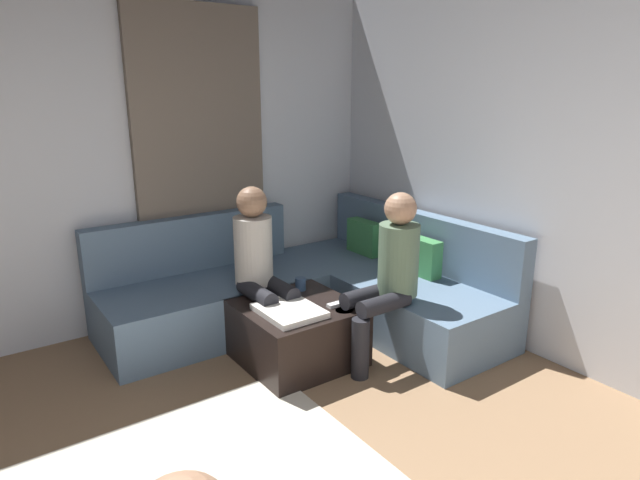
{
  "coord_description": "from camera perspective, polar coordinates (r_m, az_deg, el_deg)",
  "views": [
    {
      "loc": [
        1.33,
        -0.46,
        1.88
      ],
      "look_at": [
        -1.63,
        1.63,
        0.85
      ],
      "focal_mm": 30.43,
      "sensor_mm": 36.0,
      "label": 1
    }
  ],
  "objects": [
    {
      "name": "curtain_panel",
      "position": [
        4.57,
        -12.33,
        7.58
      ],
      "size": [
        0.06,
        1.1,
        2.5
      ],
      "primitive_type": "cube",
      "color": "#726659",
      "rests_on": "ground_plane"
    },
    {
      "name": "person_on_couch_side",
      "position": [
        3.91,
        -6.31,
        -2.45
      ],
      "size": [
        0.6,
        0.3,
        1.2
      ],
      "rotation": [
        0.0,
        0.0,
        -1.57
      ],
      "color": "black",
      "rests_on": "ground_plane"
    },
    {
      "name": "ottoman",
      "position": [
        3.88,
        -2.48,
        -9.67
      ],
      "size": [
        0.76,
        0.76,
        0.42
      ],
      "primitive_type": "cube",
      "color": "black",
      "rests_on": "ground_plane"
    },
    {
      "name": "game_remote",
      "position": [
        3.77,
        1.81,
        -6.76
      ],
      "size": [
        0.05,
        0.15,
        0.02
      ],
      "primitive_type": "cube",
      "color": "white",
      "rests_on": "ottoman"
    },
    {
      "name": "sectional_couch",
      "position": [
        4.44,
        -0.75,
        -5.28
      ],
      "size": [
        2.1,
        2.55,
        0.87
      ],
      "color": "slate",
      "rests_on": "ground_plane"
    },
    {
      "name": "wall_left",
      "position": [
        4.33,
        -29.05,
        6.85
      ],
      "size": [
        0.12,
        6.0,
        2.7
      ],
      "primitive_type": "cube",
      "color": "silver",
      "rests_on": "ground_plane"
    },
    {
      "name": "coffee_mug",
      "position": [
        4.04,
        -2.07,
        -4.63
      ],
      "size": [
        0.08,
        0.08,
        0.1
      ],
      "primitive_type": "cylinder",
      "color": "#334C72",
      "rests_on": "ottoman"
    },
    {
      "name": "person_on_couch_back",
      "position": [
        3.73,
        7.11,
        -3.38
      ],
      "size": [
        0.3,
        0.6,
        1.2
      ],
      "rotation": [
        0.0,
        0.0,
        3.14
      ],
      "color": "black",
      "rests_on": "ground_plane"
    },
    {
      "name": "folded_blanket",
      "position": [
        3.65,
        -3.26,
        -7.43
      ],
      "size": [
        0.44,
        0.36,
        0.04
      ],
      "primitive_type": "cube",
      "color": "white",
      "rests_on": "ottoman"
    }
  ]
}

